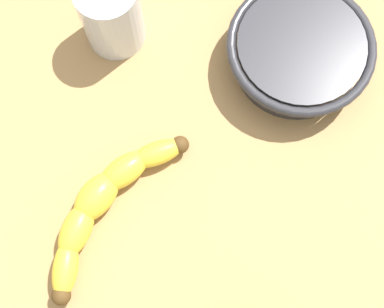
{
  "coord_description": "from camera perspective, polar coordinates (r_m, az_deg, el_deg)",
  "views": [
    {
      "loc": [
        17.7,
        10.4,
        64.23
      ],
      "look_at": [
        2.9,
        4.67,
        5.0
      ],
      "focal_mm": 48.47,
      "sensor_mm": 36.0,
      "label": 1
    }
  ],
  "objects": [
    {
      "name": "banana",
      "position": [
        0.61,
        -9.67,
        -5.3
      ],
      "size": [
        23.23,
        10.74,
        3.94
      ],
      "rotation": [
        0.0,
        0.0,
        6.01
      ],
      "color": "yellow",
      "rests_on": "wooden_tabletop"
    },
    {
      "name": "ceramic_bowl",
      "position": [
        0.66,
        11.67,
        10.96
      ],
      "size": [
        18.14,
        18.14,
        5.22
      ],
      "color": "#2D2D33",
      "rests_on": "wooden_tabletop"
    },
    {
      "name": "wooden_tabletop",
      "position": [
        0.66,
        -2.87,
        2.9
      ],
      "size": [
        120.0,
        120.0,
        3.0
      ],
      "primitive_type": "cube",
      "color": "#AA824F",
      "rests_on": "ground"
    },
    {
      "name": "smoothie_glass",
      "position": [
        0.66,
        -8.86,
        14.9
      ],
      "size": [
        7.55,
        7.55,
        10.3
      ],
      "color": "silver",
      "rests_on": "wooden_tabletop"
    }
  ]
}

